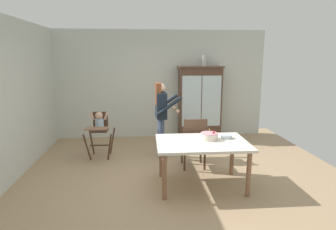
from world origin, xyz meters
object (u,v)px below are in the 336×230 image
(china_cabinet, at_px, (200,102))
(adult_person, at_px, (161,111))
(birthday_cake, at_px, (209,136))
(dining_chair_far_side, at_px, (194,140))
(ceramic_vase, at_px, (204,61))
(dining_table, at_px, (202,147))
(serving_bowl, at_px, (226,137))
(high_chair_with_toddler, at_px, (99,126))

(china_cabinet, relative_size, adult_person, 1.19)
(birthday_cake, bearing_deg, dining_chair_far_side, 101.28)
(ceramic_vase, distance_m, birthday_cake, 2.93)
(adult_person, xyz_separation_m, dining_table, (0.54, -1.43, -0.32))
(china_cabinet, xyz_separation_m, serving_bowl, (-0.09, -2.61, -0.15))
(adult_person, bearing_deg, ceramic_vase, -44.52)
(china_cabinet, relative_size, dining_chair_far_side, 1.89)
(ceramic_vase, distance_m, high_chair_with_toddler, 2.99)
(china_cabinet, distance_m, ceramic_vase, 1.02)
(dining_table, xyz_separation_m, serving_bowl, (0.43, 0.15, 0.12))
(china_cabinet, height_order, birthday_cake, china_cabinet)
(high_chair_with_toddler, bearing_deg, birthday_cake, -34.39)
(dining_table, xyz_separation_m, birthday_cake, (0.13, 0.10, 0.15))
(ceramic_vase, distance_m, dining_table, 3.10)
(high_chair_with_toddler, bearing_deg, serving_bowl, -29.79)
(birthday_cake, bearing_deg, serving_bowl, 8.51)
(high_chair_with_toddler, height_order, dining_chair_far_side, dining_chair_far_side)
(adult_person, distance_m, dining_chair_far_side, 0.99)
(dining_table, relative_size, serving_bowl, 7.97)
(ceramic_vase, height_order, high_chair_with_toddler, ceramic_vase)
(ceramic_vase, height_order, adult_person, ceramic_vase)
(birthday_cake, bearing_deg, adult_person, 116.86)
(adult_person, distance_m, dining_table, 1.56)
(birthday_cake, relative_size, dining_chair_far_side, 0.29)
(high_chair_with_toddler, relative_size, dining_table, 0.66)
(serving_bowl, bearing_deg, dining_table, -161.19)
(ceramic_vase, distance_m, adult_person, 2.00)
(birthday_cake, bearing_deg, dining_table, -142.72)
(ceramic_vase, xyz_separation_m, serving_bowl, (-0.17, -2.61, -1.17))
(dining_chair_far_side, bearing_deg, birthday_cake, 101.90)
(dining_table, height_order, birthday_cake, birthday_cake)
(china_cabinet, height_order, dining_chair_far_side, china_cabinet)
(high_chair_with_toddler, bearing_deg, adult_person, -2.26)
(high_chair_with_toddler, xyz_separation_m, adult_person, (1.26, -0.09, 0.31))
(birthday_cake, xyz_separation_m, serving_bowl, (0.29, 0.04, -0.03))
(china_cabinet, height_order, adult_person, china_cabinet)
(china_cabinet, xyz_separation_m, ceramic_vase, (0.08, 0.00, 1.02))
(adult_person, relative_size, serving_bowl, 8.50)
(china_cabinet, bearing_deg, birthday_cake, -98.36)
(high_chair_with_toddler, distance_m, dining_table, 2.35)
(adult_person, relative_size, dining_table, 1.07)
(adult_person, bearing_deg, serving_bowl, -146.91)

